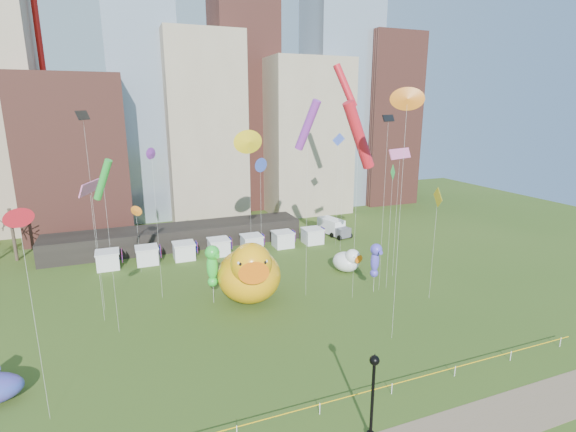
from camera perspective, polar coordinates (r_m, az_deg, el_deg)
name	(u,v)px	position (r m, az deg, el deg)	size (l,w,h in m)	color
ground	(320,414)	(33.61, 4.19, -24.57)	(160.00, 160.00, 0.00)	#345019
skyline	(191,104)	(85.65, -12.62, 14.19)	(101.00, 23.00, 68.00)	brown
pavilion	(178,237)	(68.71, -14.29, -2.64)	(38.00, 6.00, 3.20)	black
vendor_tents	(219,247)	(63.98, -9.08, -4.09)	(33.24, 2.80, 2.40)	white
caution_tape	(320,406)	(33.19, 4.21, -23.66)	(50.00, 0.06, 0.90)	white
big_duck	(250,273)	(47.87, -5.08, -7.46)	(8.39, 10.22, 7.39)	#F4A10C
small_duck	(347,261)	(57.23, 7.80, -5.85)	(4.10, 4.67, 3.28)	white
seahorse_green	(212,263)	(47.54, -9.95, -6.06)	(1.92, 2.21, 6.67)	silver
seahorse_purple	(376,258)	(50.77, 11.45, -5.39)	(1.41, 1.75, 5.91)	silver
lamppost	(373,387)	(30.01, 11.14, -21.25)	(0.64, 0.64, 6.15)	black
box_truck	(333,227)	(73.12, 5.95, -1.44)	(3.59, 6.61, 2.66)	white
kite_0	(345,86)	(61.98, 7.54, 16.60)	(3.43, 2.87, 26.71)	silver
kite_1	(400,154)	(53.69, 14.54, 7.90)	(3.90, 1.92, 16.18)	silver
kite_2	(83,117)	(46.61, -25.40, 11.69)	(1.17, 2.88, 20.66)	silver
kite_3	(393,177)	(49.94, 13.62, 5.06)	(1.41, 1.16, 14.80)	silver
kite_4	(249,142)	(53.32, -5.17, 9.68)	(2.81, 1.35, 18.30)	silver
kite_5	(260,166)	(48.78, -3.68, 6.65)	(1.37, 1.14, 15.47)	silver
kite_6	(136,211)	(57.94, -19.40, 0.60)	(0.98, 1.06, 8.85)	silver
kite_7	(308,125)	(45.99, 2.60, 11.85)	(2.35, 3.18, 21.82)	silver
kite_8	(19,220)	(31.22, -31.95, -0.40)	(1.13, 0.76, 15.04)	silver
kite_9	(89,188)	(44.60, -24.68, 3.34)	(1.81, 3.83, 14.24)	silver
kite_10	(388,120)	(48.60, 13.07, 12.16)	(2.23, 1.47, 20.18)	silver
kite_11	(103,180)	(41.38, -23.19, 4.39)	(2.13, 1.88, 16.69)	silver
kite_12	(438,200)	(48.68, 19.10, 2.05)	(0.58, 2.05, 12.73)	silver
kite_13	(339,143)	(65.04, 6.67, 9.47)	(1.39, 1.39, 17.27)	silver
kite_14	(407,100)	(37.65, 15.44, 14.54)	(1.71, 1.18, 22.57)	silver
kite_15	(152,155)	(47.66, -17.53, 7.68)	(0.83, 1.09, 16.90)	silver
kite_16	(359,135)	(45.93, 9.29, 10.43)	(4.34, 1.89, 21.71)	silver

